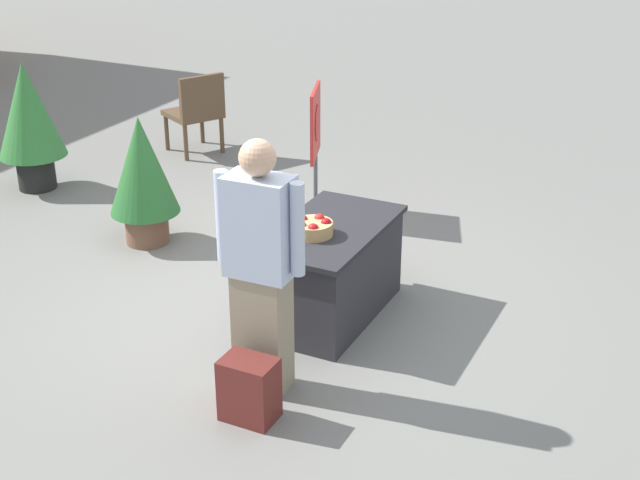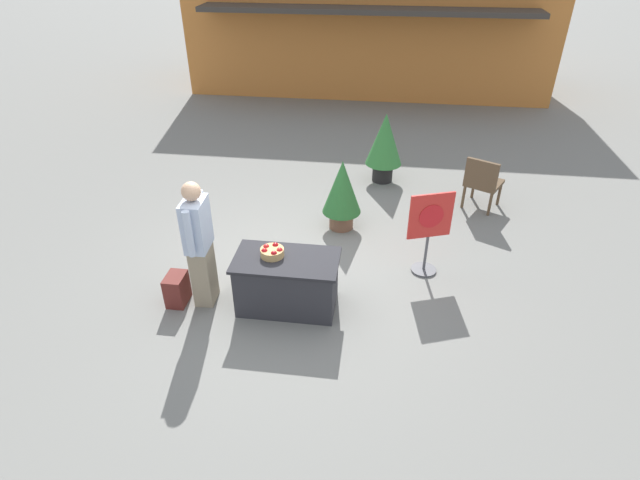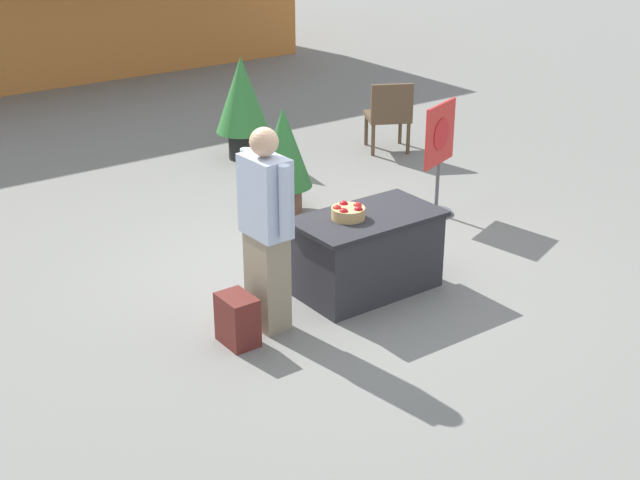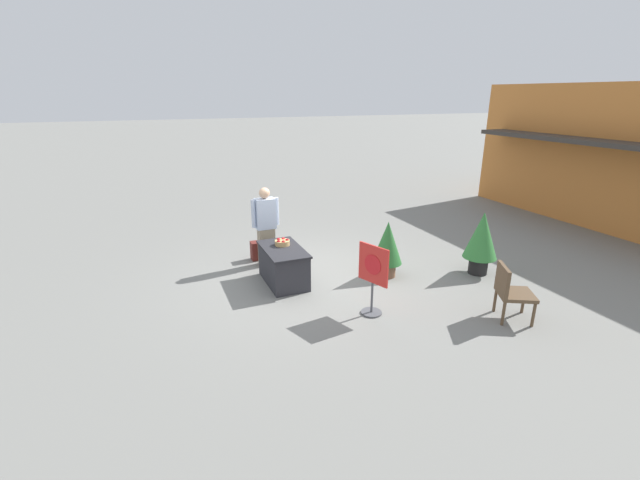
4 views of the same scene
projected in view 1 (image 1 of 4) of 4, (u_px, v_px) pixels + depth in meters
ground_plane at (264, 305)px, 6.99m from camera, size 120.00×120.00×0.00m
display_table at (329, 271)px, 6.71m from camera, size 1.31×0.74×0.73m
apple_basket at (313, 227)px, 6.41m from camera, size 0.30×0.30×0.13m
person_visitor at (261, 267)px, 5.60m from camera, size 0.27×0.61×1.72m
backpack at (249, 389)px, 5.54m from camera, size 0.24×0.34×0.42m
poster_board at (316, 146)px, 8.45m from camera, size 0.59×0.36×1.24m
patio_chair at (197, 109)px, 10.16m from camera, size 0.74×0.74×0.95m
potted_plant_far_right at (142, 173)px, 7.82m from camera, size 0.62×0.62×1.17m
potted_plant_far_left at (29, 116)px, 9.03m from camera, size 0.69×0.69×1.33m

